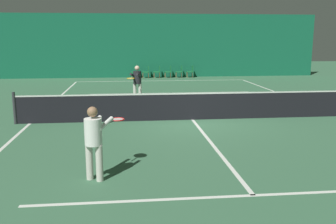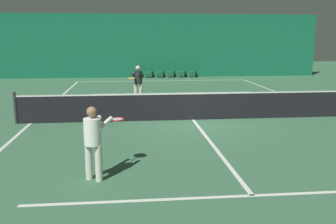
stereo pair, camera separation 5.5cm
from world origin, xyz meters
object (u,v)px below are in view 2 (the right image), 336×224
(courtside_chair_0, at_px, (137,71))
(courtside_chair_4, at_px, (181,71))
(courtside_chair_3, at_px, (170,71))
(player_near, at_px, (94,137))
(tennis_net, at_px, (193,105))
(player_far, at_px, (138,81))
(courtside_chair_2, at_px, (159,71))
(courtside_chair_1, at_px, (148,71))
(courtside_chair_5, at_px, (192,71))

(courtside_chair_0, relative_size, courtside_chair_4, 1.00)
(courtside_chair_3, bearing_deg, player_near, -10.76)
(tennis_net, xyz_separation_m, player_far, (-1.80, 4.14, 0.41))
(tennis_net, height_order, player_near, player_near)
(courtside_chair_4, bearing_deg, courtside_chair_2, -90.00)
(player_near, bearing_deg, courtside_chair_0, 24.85)
(tennis_net, height_order, courtside_chair_3, tennis_net)
(player_near, xyz_separation_m, courtside_chair_2, (2.83, 19.02, -0.39))
(courtside_chair_4, bearing_deg, tennis_net, -6.20)
(courtside_chair_1, relative_size, courtside_chair_2, 1.00)
(tennis_net, xyz_separation_m, courtside_chair_2, (-0.08, 13.74, -0.03))
(courtside_chair_1, bearing_deg, player_far, -5.60)
(courtside_chair_3, height_order, courtside_chair_5, same)
(courtside_chair_0, relative_size, courtside_chair_2, 1.00)
(player_far, distance_m, courtside_chair_5, 10.44)
(courtside_chair_0, distance_m, courtside_chair_3, 2.35)
(courtside_chair_0, distance_m, courtside_chair_2, 1.57)
(player_near, height_order, courtside_chair_4, player_near)
(courtside_chair_5, bearing_deg, courtside_chair_0, -90.00)
(player_near, height_order, courtside_chair_1, player_near)
(player_far, height_order, courtside_chair_3, player_far)
(courtside_chair_0, bearing_deg, courtside_chair_1, 90.00)
(courtside_chair_2, distance_m, courtside_chair_3, 0.78)
(courtside_chair_1, bearing_deg, tennis_net, 3.59)
(courtside_chair_0, relative_size, courtside_chair_5, 1.00)
(courtside_chair_4, bearing_deg, player_near, -13.02)
(courtside_chair_3, distance_m, courtside_chair_5, 1.57)
(player_near, height_order, courtside_chair_5, player_near)
(courtside_chair_0, bearing_deg, player_far, -0.94)
(player_far, bearing_deg, courtside_chair_0, -162.93)
(tennis_net, height_order, courtside_chair_5, tennis_net)
(courtside_chair_0, xyz_separation_m, courtside_chair_5, (3.92, 0.00, 0.00))
(player_far, bearing_deg, player_near, 11.33)
(courtside_chair_1, distance_m, courtside_chair_4, 2.35)
(player_near, height_order, courtside_chair_2, player_near)
(courtside_chair_1, bearing_deg, courtside_chair_5, 90.00)
(courtside_chair_2, height_order, courtside_chair_4, same)
(courtside_chair_1, relative_size, courtside_chair_5, 1.00)
(player_near, bearing_deg, courtside_chair_3, 17.88)
(courtside_chair_2, bearing_deg, player_far, -10.19)
(courtside_chair_1, bearing_deg, courtside_chair_4, 90.00)
(player_near, bearing_deg, courtside_chair_4, 15.61)
(courtside_chair_0, distance_m, courtside_chair_5, 3.92)
(player_near, relative_size, courtside_chair_3, 1.79)
(courtside_chair_0, height_order, courtside_chair_2, same)
(player_far, distance_m, courtside_chair_1, 9.66)
(courtside_chair_2, bearing_deg, tennis_net, 0.32)
(courtside_chair_0, xyz_separation_m, courtside_chair_3, (2.35, 0.00, 0.00))
(courtside_chair_2, bearing_deg, courtside_chair_5, 90.00)
(player_near, distance_m, courtside_chair_5, 19.71)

